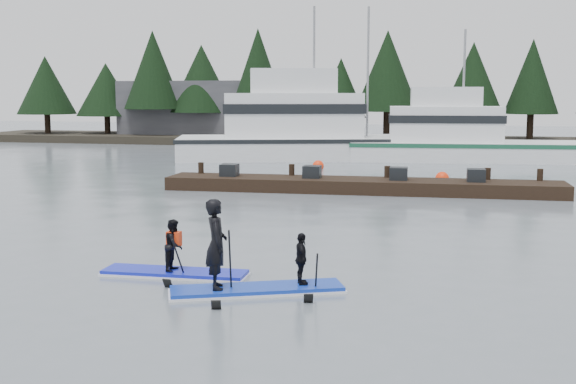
% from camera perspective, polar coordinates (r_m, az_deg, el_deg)
% --- Properties ---
extents(ground, '(160.00, 160.00, 0.00)m').
position_cam_1_polar(ground, '(15.52, -5.17, -6.95)').
color(ground, slate).
rests_on(ground, ground).
extents(far_shore, '(70.00, 8.00, 0.60)m').
position_cam_1_polar(far_shore, '(56.55, 8.49, 3.99)').
color(far_shore, '#2D281E').
rests_on(far_shore, ground).
extents(treeline, '(60.00, 4.00, 8.00)m').
position_cam_1_polar(treeline, '(56.57, 8.49, 3.68)').
color(treeline, black).
rests_on(treeline, ground).
extents(waterfront_building, '(18.00, 6.00, 5.00)m').
position_cam_1_polar(waterfront_building, '(61.20, -4.55, 6.39)').
color(waterfront_building, '#4C4C51').
rests_on(waterfront_building, ground).
extents(fishing_boat_large, '(18.98, 10.15, 10.25)m').
position_cam_1_polar(fishing_boat_large, '(44.44, 2.48, 3.68)').
color(fishing_boat_large, white).
rests_on(fishing_boat_large, ground).
extents(fishing_boat_medium, '(14.78, 5.51, 8.61)m').
position_cam_1_polar(fishing_boat_medium, '(44.25, 13.94, 3.22)').
color(fishing_boat_medium, white).
rests_on(fishing_boat_medium, ground).
extents(floating_dock, '(16.00, 2.73, 0.53)m').
position_cam_1_polar(floating_dock, '(29.25, 5.78, 0.52)').
color(floating_dock, black).
rests_on(floating_dock, ground).
extents(buoy_b, '(0.60, 0.60, 0.60)m').
position_cam_1_polar(buoy_b, '(38.11, 2.40, 1.82)').
color(buoy_b, '#FF330C').
rests_on(buoy_b, ground).
extents(buoy_a, '(0.52, 0.52, 0.52)m').
position_cam_1_polar(buoy_a, '(44.25, -8.28, 2.57)').
color(buoy_a, '#FF330C').
rests_on(buoy_a, ground).
extents(buoy_d, '(0.61, 0.61, 0.61)m').
position_cam_1_polar(buoy_d, '(33.08, 12.08, 0.76)').
color(buoy_d, '#FF330C').
rests_on(buoy_d, ground).
extents(paddleboard_solo, '(3.19, 1.08, 1.75)m').
position_cam_1_polar(paddleboard_solo, '(15.95, -8.96, -5.24)').
color(paddleboard_solo, '#1421C4').
rests_on(paddleboard_solo, ground).
extents(paddleboard_duo, '(3.47, 2.11, 2.44)m').
position_cam_1_polar(paddleboard_duo, '(14.36, -3.44, -5.54)').
color(paddleboard_duo, '#1234AF').
rests_on(paddleboard_duo, ground).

